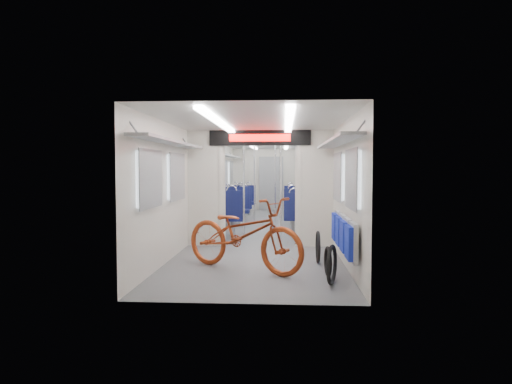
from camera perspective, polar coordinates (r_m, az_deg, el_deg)
carriage at (r=10.85m, az=0.99°, el=2.70°), size 12.00×12.02×2.31m
bicycle at (r=6.92m, az=-1.59°, el=-5.21°), size 2.20×1.76×1.12m
flip_bench at (r=6.90m, az=10.84°, el=-5.12°), size 0.12×2.10×0.51m
bike_hoop_a at (r=6.19m, az=9.45°, el=-9.20°), size 0.21×0.53×0.54m
bike_hoop_b at (r=6.65m, az=8.97°, el=-8.79°), size 0.08×0.44×0.44m
bike_hoop_c at (r=7.59m, az=7.75°, el=-6.98°), size 0.05×0.53×0.53m
seat_bay_near_left at (r=11.44m, az=-3.59°, el=-1.94°), size 0.96×2.32×1.17m
seat_bay_near_right at (r=11.46m, az=5.79°, el=-2.09°), size 0.91×2.09×1.10m
seat_bay_far_left at (r=14.44m, az=-2.12°, el=-1.05°), size 0.91×2.08×1.10m
seat_bay_far_right at (r=14.61m, az=5.29°, el=-1.06°), size 0.89×1.99×1.08m
stanchion_near_left at (r=9.96m, az=-1.52°, el=0.67°), size 0.04×0.04×2.30m
stanchion_near_right at (r=9.62m, az=3.12°, el=0.59°), size 0.04×0.04×2.30m
stanchion_far_left at (r=13.20m, az=-0.20°, el=1.21°), size 0.04×0.04×2.30m
stanchion_far_right at (r=13.09m, az=2.41°, el=1.20°), size 0.04×0.04×2.30m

